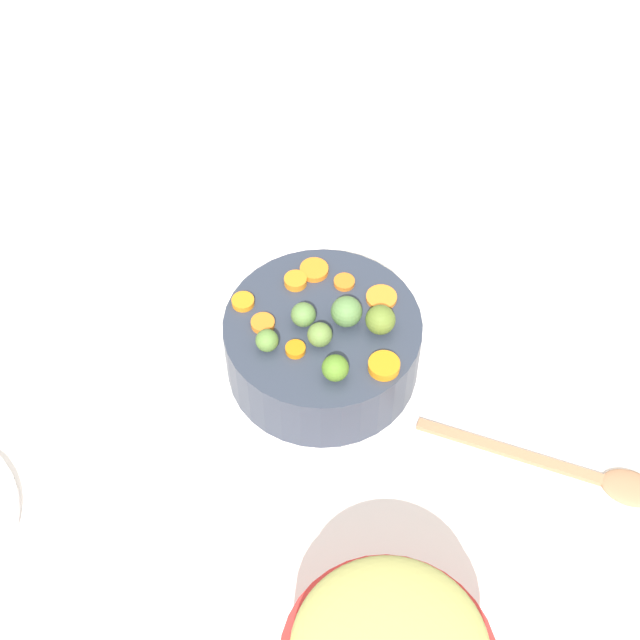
% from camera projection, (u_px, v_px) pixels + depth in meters
% --- Properties ---
extents(tabletop, '(2.40, 2.40, 0.02)m').
position_uv_depth(tabletop, '(335.00, 385.00, 1.23)').
color(tabletop, white).
rests_on(tabletop, ground).
extents(serving_bowl_carrots, '(0.25, 0.25, 0.09)m').
position_uv_depth(serving_bowl_carrots, '(320.00, 346.00, 1.20)').
color(serving_bowl_carrots, '#2E3645').
rests_on(serving_bowl_carrots, tabletop).
extents(carrot_slice_0, '(0.04, 0.04, 0.01)m').
position_uv_depth(carrot_slice_0, '(314.00, 270.00, 1.21)').
color(carrot_slice_0, orange).
rests_on(carrot_slice_0, serving_bowl_carrots).
extents(carrot_slice_1, '(0.03, 0.03, 0.01)m').
position_uv_depth(carrot_slice_1, '(295.00, 349.00, 1.13)').
color(carrot_slice_1, orange).
rests_on(carrot_slice_1, serving_bowl_carrots).
extents(carrot_slice_2, '(0.05, 0.05, 0.01)m').
position_uv_depth(carrot_slice_2, '(381.00, 298.00, 1.18)').
color(carrot_slice_2, orange).
rests_on(carrot_slice_2, serving_bowl_carrots).
extents(carrot_slice_3, '(0.04, 0.04, 0.01)m').
position_uv_depth(carrot_slice_3, '(243.00, 302.00, 1.18)').
color(carrot_slice_3, orange).
rests_on(carrot_slice_3, serving_bowl_carrots).
extents(carrot_slice_4, '(0.04, 0.04, 0.01)m').
position_uv_depth(carrot_slice_4, '(344.00, 282.00, 1.20)').
color(carrot_slice_4, orange).
rests_on(carrot_slice_4, serving_bowl_carrots).
extents(carrot_slice_5, '(0.04, 0.04, 0.01)m').
position_uv_depth(carrot_slice_5, '(384.00, 366.00, 1.11)').
color(carrot_slice_5, orange).
rests_on(carrot_slice_5, serving_bowl_carrots).
extents(carrot_slice_6, '(0.03, 0.03, 0.01)m').
position_uv_depth(carrot_slice_6, '(263.00, 323.00, 1.15)').
color(carrot_slice_6, orange).
rests_on(carrot_slice_6, serving_bowl_carrots).
extents(carrot_slice_7, '(0.04, 0.04, 0.01)m').
position_uv_depth(carrot_slice_7, '(296.00, 281.00, 1.20)').
color(carrot_slice_7, orange).
rests_on(carrot_slice_7, serving_bowl_carrots).
extents(brussels_sprout_0, '(0.03, 0.03, 0.03)m').
position_uv_depth(brussels_sprout_0, '(303.00, 315.00, 1.15)').
color(brussels_sprout_0, '#597F3E').
rests_on(brussels_sprout_0, serving_bowl_carrots).
extents(brussels_sprout_1, '(0.03, 0.03, 0.03)m').
position_uv_depth(brussels_sprout_1, '(320.00, 335.00, 1.13)').
color(brussels_sprout_1, olive).
rests_on(brussels_sprout_1, serving_bowl_carrots).
extents(brussels_sprout_2, '(0.04, 0.04, 0.04)m').
position_uv_depth(brussels_sprout_2, '(347.00, 312.00, 1.15)').
color(brussels_sprout_2, '#557E41').
rests_on(brussels_sprout_2, serving_bowl_carrots).
extents(brussels_sprout_3, '(0.03, 0.03, 0.03)m').
position_uv_depth(brussels_sprout_3, '(267.00, 340.00, 1.13)').
color(brussels_sprout_3, '#587F36').
rests_on(brussels_sprout_3, serving_bowl_carrots).
extents(brussels_sprout_4, '(0.03, 0.03, 0.03)m').
position_uv_depth(brussels_sprout_4, '(335.00, 368.00, 1.10)').
color(brussels_sprout_4, '#517E25').
rests_on(brussels_sprout_4, serving_bowl_carrots).
extents(brussels_sprout_5, '(0.04, 0.04, 0.04)m').
position_uv_depth(brussels_sprout_5, '(380.00, 320.00, 1.14)').
color(brussels_sprout_5, olive).
rests_on(brussels_sprout_5, serving_bowl_carrots).
extents(wooden_spoon, '(0.26, 0.21, 0.01)m').
position_uv_depth(wooden_spoon, '(582.00, 474.00, 1.13)').
color(wooden_spoon, '#AB7854').
rests_on(wooden_spoon, tabletop).
extents(casserole_dish, '(0.22, 0.22, 0.10)m').
position_uv_depth(casserole_dish, '(362.00, 135.00, 1.44)').
color(casserole_dish, white).
rests_on(casserole_dish, tabletop).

